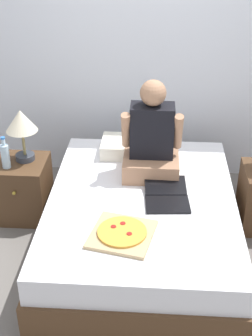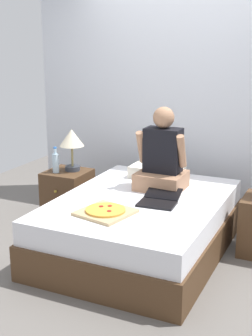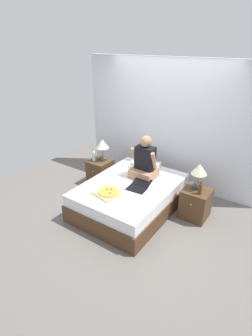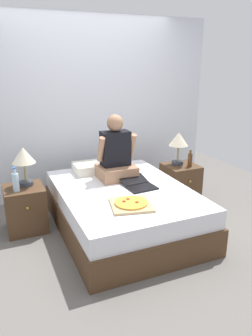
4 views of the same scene
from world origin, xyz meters
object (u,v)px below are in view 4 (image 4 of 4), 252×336
object	(u,v)px
laptop	(139,185)
lamp_on_right_nightstand	(179,141)
nightstand_right	(180,183)
beer_bottle	(190,160)
person_seated	(116,155)
nightstand_left	(26,209)
water_bottle	(16,182)
bed	(123,209)
pizza_box	(131,204)
lamp_on_left_nightstand	(24,158)

from	to	relation	value
laptop	lamp_on_right_nightstand	bearing A→B (deg)	31.67
nightstand_right	beer_bottle	size ratio (longest dim) A/B	2.29
nightstand_right	person_seated	size ratio (longest dim) A/B	0.68
nightstand_left	person_seated	world-z (taller)	person_seated
water_bottle	person_seated	xyz separation A→B (m)	(1.18, 0.02, 0.16)
bed	person_seated	bearing A→B (deg)	80.99
bed	nightstand_right	size ratio (longest dim) A/B	3.68
beer_bottle	person_seated	world-z (taller)	person_seated
bed	lamp_on_right_nightstand	xyz separation A→B (m)	(1.02, 0.48, 0.60)
water_bottle	lamp_on_right_nightstand	size ratio (longest dim) A/B	0.61
beer_bottle	person_seated	bearing A→B (deg)	178.14
laptop	nightstand_left	bearing A→B (deg)	159.37
pizza_box	bed	bearing A→B (deg)	76.43
bed	beer_bottle	xyz separation A→B (m)	(1.12, 0.33, 0.37)
bed	lamp_on_left_nightstand	world-z (taller)	lamp_on_left_nightstand
lamp_on_right_nightstand	nightstand_left	bearing A→B (deg)	-178.61
beer_bottle	bed	bearing A→B (deg)	-163.57
nightstand_right	laptop	bearing A→B (deg)	-151.75
beer_bottle	water_bottle	bearing A→B (deg)	179.74
lamp_on_right_nightstand	laptop	distance (m)	1.03
nightstand_left	water_bottle	xyz separation A→B (m)	(-0.08, -0.09, 0.38)
water_bottle	nightstand_right	distance (m)	2.21
person_seated	lamp_on_right_nightstand	bearing A→B (deg)	6.88
lamp_on_left_nightstand	laptop	bearing A→B (deg)	-23.33
nightstand_right	nightstand_left	bearing A→B (deg)	180.00
lamp_on_right_nightstand	beer_bottle	distance (m)	0.29
lamp_on_left_nightstand	beer_bottle	size ratio (longest dim) A/B	1.96
lamp_on_left_nightstand	lamp_on_right_nightstand	xyz separation A→B (m)	(2.02, 0.00, 0.00)
water_bottle	person_seated	distance (m)	1.19
nightstand_left	lamp_on_left_nightstand	world-z (taller)	lamp_on_left_nightstand
bed	nightstand_right	bearing A→B (deg)	22.30
bed	pizza_box	world-z (taller)	pizza_box
bed	lamp_on_left_nightstand	distance (m)	1.27
lamp_on_right_nightstand	beer_bottle	size ratio (longest dim) A/B	1.96
bed	water_bottle	bearing A→B (deg)	163.24
nightstand_left	laptop	bearing A→B (deg)	-20.63
water_bottle	lamp_on_right_nightstand	distance (m)	2.16
nightstand_right	water_bottle	bearing A→B (deg)	-177.63
nightstand_left	laptop	distance (m)	1.34
person_seated	pizza_box	bearing A→B (deg)	-101.61
water_bottle	lamp_on_left_nightstand	bearing A→B (deg)	49.40
bed	laptop	size ratio (longest dim) A/B	4.43
lamp_on_right_nightstand	person_seated	xyz separation A→B (m)	(-0.96, -0.12, -0.06)
nightstand_left	lamp_on_right_nightstand	size ratio (longest dim) A/B	1.17
nightstand_left	nightstand_right	size ratio (longest dim) A/B	1.00
lamp_on_right_nightstand	laptop	size ratio (longest dim) A/B	1.03
nightstand_left	lamp_on_right_nightstand	world-z (taller)	lamp_on_right_nightstand
pizza_box	beer_bottle	bearing A→B (deg)	33.15
lamp_on_right_nightstand	nightstand_right	bearing A→B (deg)	-59.07
nightstand_right	pizza_box	size ratio (longest dim) A/B	1.11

